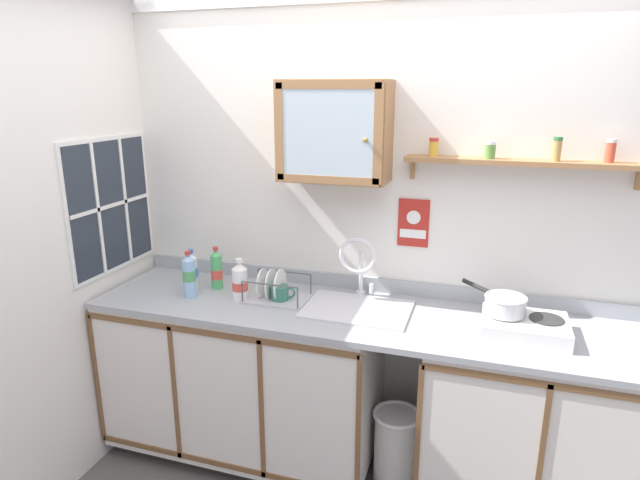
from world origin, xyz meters
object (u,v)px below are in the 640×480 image
at_px(saucepan, 505,304).
at_px(bottle_soda_green_0, 217,270).
at_px(trash_bin, 396,449).
at_px(hot_plate_stove, 525,326).
at_px(wall_cabinet, 335,131).
at_px(sink, 357,310).
at_px(bottle_opaque_white_2, 240,282).
at_px(dish_rack, 275,292).
at_px(bottle_water_clear_3, 192,271).
at_px(warning_sign, 413,223).
at_px(bottle_water_blue_1, 189,276).
at_px(mug, 280,294).

height_order(saucepan, bottle_soda_green_0, bottle_soda_green_0).
bearing_deg(trash_bin, saucepan, 6.77).
relative_size(hot_plate_stove, wall_cabinet, 0.68).
relative_size(sink, bottle_soda_green_0, 2.22).
distance_m(bottle_opaque_white_2, wall_cabinet, 0.93).
bearing_deg(bottle_opaque_white_2, saucepan, 1.63).
distance_m(saucepan, dish_rack, 1.16).
height_order(bottle_water_clear_3, wall_cabinet, wall_cabinet).
xyz_separation_m(bottle_soda_green_0, warning_sign, (1.05, 0.23, 0.30)).
bearing_deg(sink, bottle_water_blue_1, -172.49).
xyz_separation_m(saucepan, wall_cabinet, (-0.88, 0.18, 0.75)).
relative_size(dish_rack, warning_sign, 1.31).
relative_size(hot_plate_stove, bottle_water_blue_1, 1.46).
bearing_deg(hot_plate_stove, wall_cabinet, 168.03).
distance_m(sink, dish_rack, 0.45).
bearing_deg(bottle_water_blue_1, bottle_water_clear_3, 114.49).
bearing_deg(hot_plate_stove, sink, 175.98).
relative_size(bottle_water_clear_3, wall_cabinet, 0.42).
height_order(hot_plate_stove, warning_sign, warning_sign).
distance_m(bottle_soda_green_0, bottle_water_blue_1, 0.18).
distance_m(saucepan, mug, 1.12).
relative_size(bottle_opaque_white_2, dish_rack, 0.68).
bearing_deg(sink, warning_sign, 49.89).
height_order(saucepan, trash_bin, saucepan).
height_order(bottle_water_clear_3, dish_rack, bottle_water_clear_3).
xyz_separation_m(saucepan, bottle_water_blue_1, (-1.60, -0.09, -0.01)).
height_order(bottle_water_blue_1, warning_sign, warning_sign).
distance_m(bottle_water_clear_3, mug, 0.54).
bearing_deg(hot_plate_stove, bottle_water_clear_3, 178.69).
xyz_separation_m(saucepan, trash_bin, (-0.46, -0.05, -0.85)).
distance_m(saucepan, bottle_opaque_white_2, 1.33).
relative_size(sink, dish_rack, 1.60).
bearing_deg(sink, bottle_opaque_white_2, -173.77).
distance_m(dish_rack, wall_cabinet, 0.90).
bearing_deg(wall_cabinet, saucepan, -11.60).
relative_size(saucepan, warning_sign, 1.22).
distance_m(bottle_opaque_white_2, bottle_water_clear_3, 0.32).
distance_m(bottle_water_clear_3, warning_sign, 1.24).
relative_size(sink, bottle_opaque_white_2, 2.36).
height_order(bottle_water_blue_1, mug, bottle_water_blue_1).
xyz_separation_m(bottle_water_clear_3, dish_rack, (0.50, 0.00, -0.07)).
xyz_separation_m(bottle_soda_green_0, trash_bin, (1.07, -0.13, -0.83)).
bearing_deg(hot_plate_stove, warning_sign, 150.08).
distance_m(wall_cabinet, trash_bin, 1.67).
height_order(bottle_soda_green_0, bottle_water_blue_1, bottle_water_blue_1).
relative_size(bottle_opaque_white_2, wall_cabinet, 0.41).
distance_m(saucepan, bottle_soda_green_0, 1.53).
height_order(hot_plate_stove, saucepan, saucepan).
height_order(hot_plate_stove, bottle_water_blue_1, bottle_water_blue_1).
distance_m(bottle_soda_green_0, bottle_opaque_white_2, 0.23).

